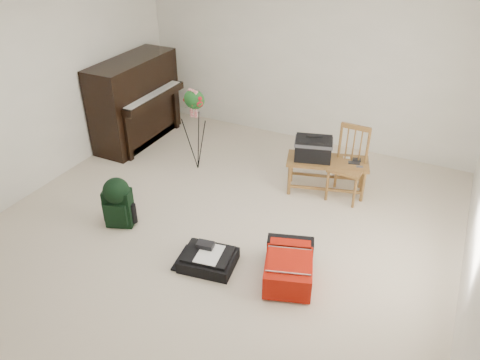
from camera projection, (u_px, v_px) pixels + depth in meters
The scene contains 10 objects.
floor at pixel (214, 236), 5.17m from camera, with size 5.00×5.50×0.01m, color beige.
wall_back at pixel (306, 58), 6.63m from camera, with size 5.00×0.04×2.50m, color silver.
wall_left at pixel (24, 93), 5.46m from camera, with size 0.04×5.50×2.50m, color silver.
piano at pixel (136, 103), 6.91m from camera, with size 0.71×1.50×1.25m.
bench at pixel (318, 151), 5.73m from camera, with size 1.06×0.65×0.76m.
dining_chair at pixel (348, 165), 5.64m from camera, with size 0.41×0.41×0.91m.
red_suitcase at pixel (290, 264), 4.56m from camera, with size 0.63×0.79×0.29m.
black_duffel at pixel (208, 259), 4.73m from camera, with size 0.59×0.50×0.22m.
green_backpack at pixel (117, 200), 5.19m from camera, with size 0.35×0.32×0.60m.
flower_stand at pixel (196, 130), 6.16m from camera, with size 0.45×0.45×1.17m.
Camera 1 is at (2.06, -3.54, 3.23)m, focal length 35.00 mm.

